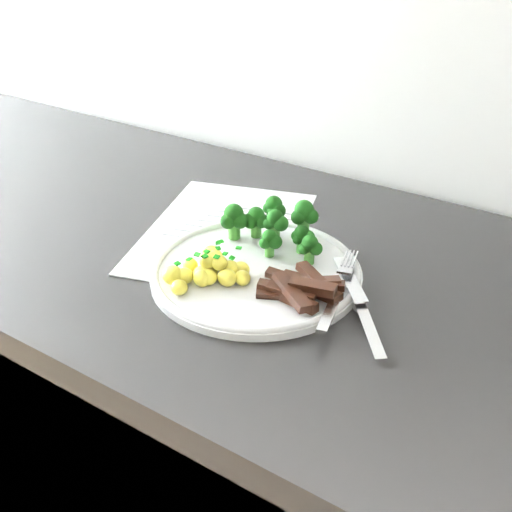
% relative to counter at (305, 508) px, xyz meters
% --- Properties ---
extents(counter, '(2.42, 0.61, 0.91)m').
position_rel_counter_xyz_m(counter, '(0.00, 0.00, 0.00)').
color(counter, black).
rests_on(counter, ground).
extents(recipe_paper, '(0.30, 0.36, 0.00)m').
position_rel_counter_xyz_m(recipe_paper, '(-0.18, 0.04, 0.46)').
color(recipe_paper, white).
rests_on(recipe_paper, counter).
extents(plate, '(0.27, 0.27, 0.02)m').
position_rel_counter_xyz_m(plate, '(-0.07, -0.04, 0.46)').
color(plate, white).
rests_on(plate, counter).
extents(broccoli, '(0.15, 0.10, 0.06)m').
position_rel_counter_xyz_m(broccoli, '(-0.09, 0.03, 0.50)').
color(broccoli, '#316B21').
rests_on(broccoli, plate).
extents(potatoes, '(0.10, 0.10, 0.04)m').
position_rel_counter_xyz_m(potatoes, '(-0.11, -0.09, 0.48)').
color(potatoes, '#E3D74B').
rests_on(potatoes, plate).
extents(beef_strips, '(0.11, 0.08, 0.03)m').
position_rel_counter_xyz_m(beef_strips, '(0.01, -0.06, 0.48)').
color(beef_strips, black).
rests_on(beef_strips, plate).
extents(fork, '(0.06, 0.18, 0.02)m').
position_rel_counter_xyz_m(fork, '(0.04, -0.04, 0.47)').
color(fork, silver).
rests_on(fork, plate).
extents(knife, '(0.14, 0.17, 0.02)m').
position_rel_counter_xyz_m(knife, '(0.08, -0.05, 0.46)').
color(knife, silver).
rests_on(knife, plate).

